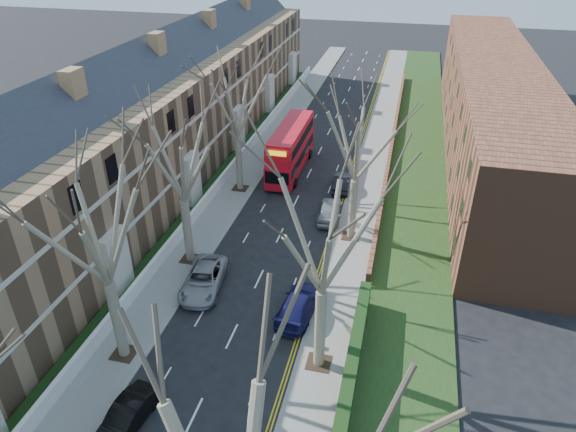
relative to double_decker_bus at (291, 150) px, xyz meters
The scene contains 17 objects.
pavement_left 7.37m from the double_decker_bus, 124.80° to the left, with size 3.00×102.00×0.12m, color slate.
pavement_right 10.10m from the double_decker_bus, 35.83° to the left, with size 3.00×102.00×0.12m, color slate.
terrace_left 12.30m from the double_decker_bus, 169.17° to the right, with size 9.70×78.00×13.60m.
flats_right 21.93m from the double_decker_bus, 26.67° to the left, with size 13.97×54.00×10.00m.
front_wall_left 6.31m from the double_decker_bus, 158.49° to the right, with size 0.30×78.00×1.00m.
grass_verge_right 13.92m from the double_decker_bus, 24.79° to the left, with size 6.00×102.00×0.06m.
tree_left_mid 28.43m from the double_decker_bus, 97.76° to the right, with size 10.50×10.50×14.71m.
tree_left_far 18.95m from the double_decker_bus, 102.15° to the right, with size 10.15×10.15×14.22m.
tree_left_dist 9.70m from the double_decker_bus, 125.35° to the right, with size 10.50×10.50×14.71m.
tree_right_mid 27.36m from the double_decker_bus, 73.05° to the right, with size 10.50×10.50×14.71m.
tree_right_far 15.29m from the double_decker_bus, 55.60° to the right, with size 10.15×10.15×14.22m.
double_decker_bus is the anchor object (origin of this frame).
car_left_mid 31.70m from the double_decker_bus, 91.90° to the right, with size 1.48×4.24×1.40m, color black.
car_left_far 20.25m from the double_decker_bus, 94.12° to the right, with size 2.56×5.55×1.54m, color gray.
car_right_near 21.98m from the double_decker_bus, 75.23° to the right, with size 2.12×5.21×1.51m, color #17154C.
car_right_mid 10.28m from the double_decker_bus, 57.45° to the right, with size 1.88×4.68×1.59m, color gray.
car_right_far 6.54m from the double_decker_bus, 26.24° to the right, with size 1.48×4.26×1.40m, color black.
Camera 1 is at (9.02, -13.25, 22.73)m, focal length 32.00 mm.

